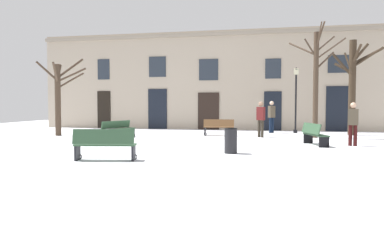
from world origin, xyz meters
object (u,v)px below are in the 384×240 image
at_px(streetlamp, 296,93).
at_px(bench_far_corner, 219,127).
at_px(bench_back_to_back_left, 314,134).
at_px(person_near_bench, 353,122).
at_px(tree_near_facade, 353,82).
at_px(litter_bin, 231,141).
at_px(person_by_shop_door, 272,115).
at_px(tree_center, 316,79).
at_px(person_crossing_plaza, 261,117).
at_px(bench_by_litter_bin, 118,129).
at_px(tree_left_of_center, 59,93).
at_px(bench_near_lamp, 105,144).

relative_size(streetlamp, bench_far_corner, 2.30).
distance_m(bench_back_to_back_left, person_near_bench, 1.55).
xyz_separation_m(tree_near_facade, litter_bin, (-5.81, -8.11, -2.39)).
relative_size(bench_back_to_back_left, person_by_shop_door, 0.90).
relative_size(tree_center, streetlamp, 1.48).
height_order(streetlamp, litter_bin, streetlamp).
distance_m(bench_back_to_back_left, person_crossing_plaza, 3.72).
xyz_separation_m(bench_back_to_back_left, person_near_bench, (1.46, 0.06, 0.51)).
height_order(streetlamp, bench_by_litter_bin, streetlamp).
distance_m(bench_back_to_back_left, person_by_shop_door, 6.06).
xyz_separation_m(tree_left_of_center, bench_near_lamp, (5.88, -7.12, -1.74)).
bearing_deg(bench_near_lamp, litter_bin, -157.46).
height_order(bench_by_litter_bin, person_near_bench, person_near_bench).
distance_m(streetlamp, bench_by_litter_bin, 10.10).
bearing_deg(bench_by_litter_bin, litter_bin, -104.56).
distance_m(tree_near_facade, streetlamp, 2.98).
relative_size(tree_left_of_center, bench_near_lamp, 2.25).
xyz_separation_m(streetlamp, person_crossing_plaza, (-1.96, -2.91, -1.29)).
xyz_separation_m(litter_bin, bench_by_litter_bin, (-5.83, 4.25, 0.02)).
bearing_deg(bench_far_corner, tree_center, 174.68).
distance_m(tree_near_facade, person_by_shop_door, 4.59).
relative_size(tree_left_of_center, person_by_shop_door, 2.29).
bearing_deg(streetlamp, bench_near_lamp, -120.32).
bearing_deg(tree_left_of_center, person_by_shop_door, 19.36).
distance_m(tree_center, streetlamp, 2.74).
height_order(litter_bin, bench_by_litter_bin, litter_bin).
height_order(streetlamp, bench_near_lamp, streetlamp).
bearing_deg(litter_bin, person_near_bench, 33.01).
height_order(tree_near_facade, streetlamp, tree_near_facade).
relative_size(tree_left_of_center, bench_back_to_back_left, 2.54).
xyz_separation_m(tree_center, person_crossing_plaza, (-2.64, -0.32, -1.88)).
distance_m(tree_center, bench_back_to_back_left, 4.16).
xyz_separation_m(bench_by_litter_bin, person_crossing_plaza, (6.84, 1.69, 0.55)).
relative_size(tree_left_of_center, tree_near_facade, 0.83).
bearing_deg(tree_center, streetlamp, 104.72).
height_order(streetlamp, bench_far_corner, streetlamp).
bearing_deg(litter_bin, tree_center, 59.66).
height_order(litter_bin, person_crossing_plaza, person_crossing_plaza).
bearing_deg(bench_far_corner, person_crossing_plaza, 165.09).
distance_m(bench_by_litter_bin, bench_back_to_back_left, 9.04).
height_order(streetlamp, person_near_bench, streetlamp).
relative_size(tree_left_of_center, streetlamp, 1.12).
xyz_separation_m(tree_left_of_center, streetlamp, (12.36, 3.95, 0.07)).
bearing_deg(person_near_bench, bench_far_corner, 163.70).
height_order(person_crossing_plaza, person_near_bench, person_crossing_plaza).
bearing_deg(litter_bin, bench_back_to_back_left, 43.05).
xyz_separation_m(person_near_bench, person_by_shop_door, (-2.94, 5.79, 0.07)).
height_order(tree_left_of_center, bench_by_litter_bin, tree_left_of_center).
bearing_deg(bench_back_to_back_left, tree_near_facade, -43.25).
bearing_deg(bench_far_corner, person_by_shop_door, -142.99).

